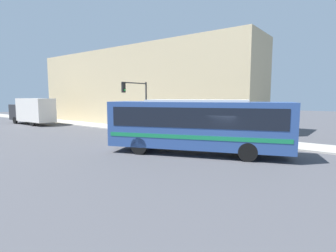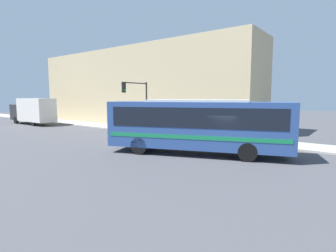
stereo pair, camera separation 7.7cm
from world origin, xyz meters
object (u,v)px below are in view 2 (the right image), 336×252
city_bus (197,123)px  delivery_truck (33,110)px  fire_hydrant (201,132)px  traffic_light_pole (138,97)px  pedestrian_near_corner (173,123)px

city_bus → delivery_truck: 25.84m
fire_hydrant → traffic_light_pole: bearing=99.3°
delivery_truck → traffic_light_pole: traffic_light_pole is taller
traffic_light_pole → city_bus: bearing=-115.6°
fire_hydrant → pedestrian_near_corner: size_ratio=0.48×
pedestrian_near_corner → traffic_light_pole: bearing=128.3°
city_bus → pedestrian_near_corner: bearing=24.6°
traffic_light_pole → pedestrian_near_corner: traffic_light_pole is taller
delivery_truck → fire_hydrant: 23.15m
city_bus → traffic_light_pole: (4.37, 9.11, 1.52)m
delivery_truck → traffic_light_pole: (1.95, -16.62, 1.68)m
fire_hydrant → traffic_light_pole: 7.03m
fire_hydrant → delivery_truck: bearing=97.4°
delivery_truck → fire_hydrant: bearing=-82.6°
city_bus → delivery_truck: (2.41, 25.72, -0.16)m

